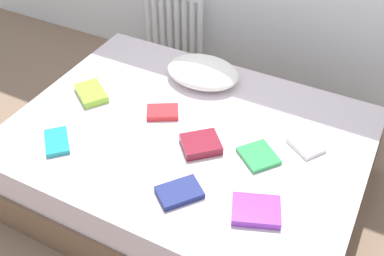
{
  "coord_description": "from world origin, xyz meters",
  "views": [
    {
      "loc": [
        0.9,
        -1.69,
        2.2
      ],
      "look_at": [
        0.0,
        0.05,
        0.48
      ],
      "focal_mm": 42.33,
      "sensor_mm": 36.0,
      "label": 1
    }
  ],
  "objects_px": {
    "textbook_lime": "(91,93)",
    "textbook_white": "(306,145)",
    "bed": "(188,162)",
    "textbook_teal": "(57,142)",
    "pillow": "(203,72)",
    "textbook_navy": "(179,192)",
    "textbook_red": "(163,112)",
    "textbook_green": "(259,156)",
    "textbook_purple": "(256,210)",
    "textbook_maroon": "(201,144)",
    "radiator": "(173,25)"
  },
  "relations": [
    {
      "from": "radiator",
      "to": "textbook_navy",
      "type": "relative_size",
      "value": 2.8
    },
    {
      "from": "pillow",
      "to": "textbook_red",
      "type": "distance_m",
      "value": 0.43
    },
    {
      "from": "bed",
      "to": "textbook_lime",
      "type": "distance_m",
      "value": 0.73
    },
    {
      "from": "textbook_red",
      "to": "textbook_white",
      "type": "xyz_separation_m",
      "value": [
        0.83,
        0.12,
        -0.0
      ]
    },
    {
      "from": "bed",
      "to": "textbook_red",
      "type": "relative_size",
      "value": 10.89
    },
    {
      "from": "textbook_purple",
      "to": "textbook_white",
      "type": "distance_m",
      "value": 0.55
    },
    {
      "from": "pillow",
      "to": "textbook_red",
      "type": "relative_size",
      "value": 2.59
    },
    {
      "from": "radiator",
      "to": "textbook_purple",
      "type": "xyz_separation_m",
      "value": [
        1.32,
        -1.57,
        0.13
      ]
    },
    {
      "from": "textbook_lime",
      "to": "textbook_green",
      "type": "relative_size",
      "value": 1.19
    },
    {
      "from": "textbook_white",
      "to": "textbook_navy",
      "type": "height_order",
      "value": "textbook_navy"
    },
    {
      "from": "textbook_green",
      "to": "textbook_navy",
      "type": "xyz_separation_m",
      "value": [
        -0.25,
        -0.42,
        0.0
      ]
    },
    {
      "from": "pillow",
      "to": "textbook_navy",
      "type": "relative_size",
      "value": 2.27
    },
    {
      "from": "textbook_purple",
      "to": "textbook_teal",
      "type": "xyz_separation_m",
      "value": [
        -1.14,
        -0.06,
        -0.01
      ]
    },
    {
      "from": "textbook_lime",
      "to": "textbook_navy",
      "type": "bearing_deg",
      "value": 7.8
    },
    {
      "from": "textbook_navy",
      "to": "textbook_green",
      "type": "bearing_deg",
      "value": 7.93
    },
    {
      "from": "pillow",
      "to": "textbook_lime",
      "type": "bearing_deg",
      "value": -138.82
    },
    {
      "from": "textbook_green",
      "to": "bed",
      "type": "bearing_deg",
      "value": -143.62
    },
    {
      "from": "textbook_red",
      "to": "textbook_white",
      "type": "distance_m",
      "value": 0.84
    },
    {
      "from": "pillow",
      "to": "textbook_white",
      "type": "bearing_deg",
      "value": -21.2
    },
    {
      "from": "textbook_white",
      "to": "textbook_maroon",
      "type": "xyz_separation_m",
      "value": [
        -0.5,
        -0.27,
        0.01
      ]
    },
    {
      "from": "pillow",
      "to": "textbook_green",
      "type": "xyz_separation_m",
      "value": [
        0.58,
        -0.5,
        -0.05
      ]
    },
    {
      "from": "textbook_navy",
      "to": "textbook_teal",
      "type": "bearing_deg",
      "value": 128.09
    },
    {
      "from": "textbook_maroon",
      "to": "textbook_navy",
      "type": "relative_size",
      "value": 0.95
    },
    {
      "from": "textbook_green",
      "to": "textbook_teal",
      "type": "height_order",
      "value": "textbook_teal"
    },
    {
      "from": "textbook_red",
      "to": "textbook_lime",
      "type": "bearing_deg",
      "value": 156.02
    },
    {
      "from": "textbook_teal",
      "to": "textbook_maroon",
      "type": "bearing_deg",
      "value": 70.75
    },
    {
      "from": "radiator",
      "to": "pillow",
      "type": "height_order",
      "value": "radiator"
    },
    {
      "from": "bed",
      "to": "textbook_red",
      "type": "bearing_deg",
      "value": 163.88
    },
    {
      "from": "radiator",
      "to": "bed",
      "type": "bearing_deg",
      "value": -57.36
    },
    {
      "from": "bed",
      "to": "textbook_teal",
      "type": "relative_size",
      "value": 9.53
    },
    {
      "from": "textbook_purple",
      "to": "textbook_teal",
      "type": "height_order",
      "value": "textbook_purple"
    },
    {
      "from": "textbook_lime",
      "to": "textbook_white",
      "type": "bearing_deg",
      "value": 42.35
    },
    {
      "from": "textbook_red",
      "to": "textbook_teal",
      "type": "height_order",
      "value": "textbook_red"
    },
    {
      "from": "bed",
      "to": "pillow",
      "type": "bearing_deg",
      "value": 106.82
    },
    {
      "from": "textbook_red",
      "to": "textbook_teal",
      "type": "xyz_separation_m",
      "value": [
        -0.39,
        -0.48,
        -0.0
      ]
    },
    {
      "from": "pillow",
      "to": "textbook_white",
      "type": "distance_m",
      "value": 0.83
    },
    {
      "from": "textbook_green",
      "to": "textbook_red",
      "type": "bearing_deg",
      "value": -148.0
    },
    {
      "from": "textbook_lime",
      "to": "textbook_green",
      "type": "height_order",
      "value": "textbook_lime"
    },
    {
      "from": "textbook_navy",
      "to": "bed",
      "type": "bearing_deg",
      "value": 61.64
    },
    {
      "from": "bed",
      "to": "textbook_teal",
      "type": "height_order",
      "value": "textbook_teal"
    },
    {
      "from": "bed",
      "to": "textbook_green",
      "type": "relative_size",
      "value": 10.53
    },
    {
      "from": "textbook_navy",
      "to": "textbook_teal",
      "type": "distance_m",
      "value": 0.77
    },
    {
      "from": "textbook_teal",
      "to": "textbook_green",
      "type": "bearing_deg",
      "value": 67.44
    },
    {
      "from": "textbook_purple",
      "to": "textbook_lime",
      "type": "height_order",
      "value": "textbook_lime"
    },
    {
      "from": "textbook_white",
      "to": "radiator",
      "type": "bearing_deg",
      "value": 177.62
    },
    {
      "from": "textbook_purple",
      "to": "textbook_red",
      "type": "relative_size",
      "value": 1.23
    },
    {
      "from": "textbook_white",
      "to": "textbook_purple",
      "type": "bearing_deg",
      "value": -64.23
    },
    {
      "from": "pillow",
      "to": "textbook_purple",
      "type": "height_order",
      "value": "pillow"
    },
    {
      "from": "textbook_lime",
      "to": "textbook_navy",
      "type": "relative_size",
      "value": 1.07
    },
    {
      "from": "bed",
      "to": "textbook_maroon",
      "type": "distance_m",
      "value": 0.32
    }
  ]
}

